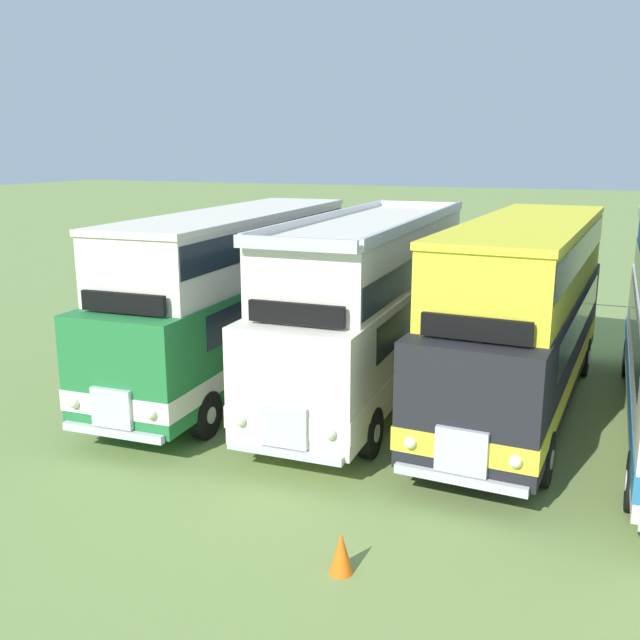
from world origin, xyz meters
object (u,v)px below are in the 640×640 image
bus_first_in_row (237,288)px  cone_mid_row (341,552)px  bus_second_in_row (373,301)px  bus_third_in_row (523,308)px

bus_first_in_row → cone_mid_row: bus_first_in_row is taller
bus_second_in_row → cone_mid_row: 8.43m
bus_third_in_row → cone_mid_row: (-1.46, -7.98, -2.14)m
bus_third_in_row → cone_mid_row: 8.39m
bus_first_in_row → bus_third_in_row: 7.31m
bus_first_in_row → cone_mid_row: bearing=-52.1°
bus_third_in_row → cone_mid_row: size_ratio=16.69×
bus_first_in_row → bus_second_in_row: bus_second_in_row is taller
bus_first_in_row → bus_third_in_row: size_ratio=1.02×
bus_second_in_row → cone_mid_row: bearing=-74.5°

